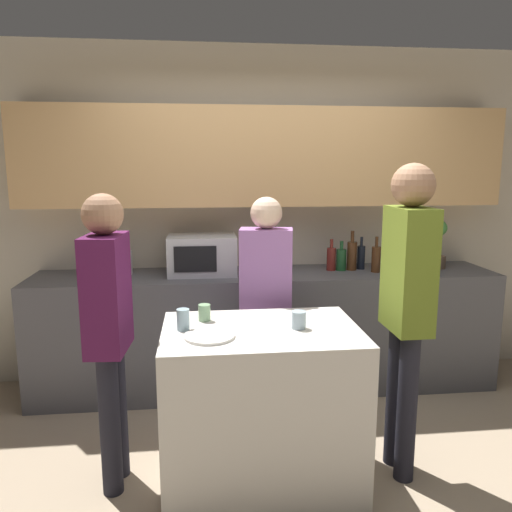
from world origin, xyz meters
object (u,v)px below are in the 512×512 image
object	(u,v)px
bottle_2	(352,255)
person_right	(266,294)
potted_plant	(438,244)
microwave	(202,255)
cup_0	(183,320)
toaster	(114,264)
person_center	(407,293)
cup_1	(204,313)
cup_2	(299,320)
bottle_0	(331,258)
plate_on_island	(209,336)
bottle_4	(376,259)
person_left	(108,318)
bottle_3	(361,257)
bottle_1	(341,259)

from	to	relation	value
bottle_2	person_right	size ratio (longest dim) A/B	0.20
potted_plant	person_right	distance (m)	1.64
microwave	cup_0	size ratio (longest dim) A/B	4.51
toaster	person_center	bearing A→B (deg)	-35.29
cup_1	cup_2	xyz separation A→B (m)	(0.50, -0.19, 0.00)
bottle_0	plate_on_island	bearing A→B (deg)	-125.77
toaster	potted_plant	distance (m)	2.58
toaster	cup_1	xyz separation A→B (m)	(0.68, -1.10, -0.08)
potted_plant	person_right	world-z (taller)	person_right
bottle_4	cup_2	bearing A→B (deg)	-125.58
potted_plant	person_left	world-z (taller)	person_left
cup_0	toaster	bearing A→B (deg)	114.18
person_left	bottle_0	bearing A→B (deg)	132.76
bottle_3	bottle_0	bearing A→B (deg)	-173.84
bottle_1	bottle_2	size ratio (longest dim) A/B	0.75
plate_on_island	bottle_2	bearing A→B (deg)	49.82
bottle_4	person_right	xyz separation A→B (m)	(-0.94, -0.54, -0.12)
bottle_2	cup_1	size ratio (longest dim) A/B	3.39
microwave	cup_2	xyz separation A→B (m)	(0.51, -1.29, -0.14)
toaster	potted_plant	xyz separation A→B (m)	(2.58, -0.00, 0.11)
toaster	bottle_0	size ratio (longest dim) A/B	1.03
potted_plant	cup_1	world-z (taller)	potted_plant
cup_1	potted_plant	bearing A→B (deg)	29.98
person_center	potted_plant	bearing A→B (deg)	-32.29
potted_plant	bottle_0	distance (m)	0.89
bottle_0	microwave	bearing A→B (deg)	-179.65
bottle_1	cup_0	bearing A→B (deg)	-134.22
person_left	bottle_2	bearing A→B (deg)	129.77
cup_1	cup_2	world-z (taller)	cup_2
potted_plant	bottle_4	world-z (taller)	potted_plant
cup_1	person_left	distance (m)	0.52
bottle_2	cup_2	size ratio (longest dim) A/B	3.35
bottle_3	cup_0	xyz separation A→B (m)	(-1.39, -1.28, -0.08)
bottle_3	plate_on_island	size ratio (longest dim) A/B	1.01
bottle_1	bottle_4	xyz separation A→B (m)	(0.25, -0.10, 0.02)
bottle_4	cup_2	size ratio (longest dim) A/B	2.99
plate_on_island	cup_0	distance (m)	0.19
person_center	bottle_2	bearing A→B (deg)	-3.63
cup_1	microwave	bearing A→B (deg)	90.26
potted_plant	cup_0	size ratio (longest dim) A/B	3.42
toaster	bottle_1	xyz separation A→B (m)	(1.78, -0.00, 0.00)
bottle_1	person_center	bearing A→B (deg)	-89.50
microwave	bottle_1	world-z (taller)	microwave
cup_1	person_right	size ratio (longest dim) A/B	0.06
cup_2	microwave	bearing A→B (deg)	111.42
bottle_1	bottle_4	bearing A→B (deg)	-21.02
plate_on_island	person_right	distance (m)	0.83
bottle_4	person_left	size ratio (longest dim) A/B	0.17
toaster	bottle_2	xyz separation A→B (m)	(1.86, -0.00, 0.03)
toaster	person_right	world-z (taller)	person_right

